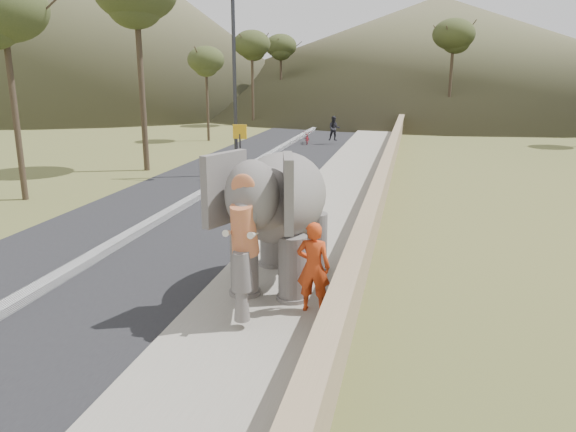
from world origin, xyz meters
name	(u,v)px	position (x,y,z in m)	size (l,w,h in m)	color
ground	(284,283)	(0.00, 0.00, 0.00)	(160.00, 160.00, 0.00)	olive
road	(221,185)	(-5.00, 10.00, 0.01)	(7.00, 120.00, 0.03)	black
median	(221,183)	(-5.00, 10.00, 0.11)	(0.35, 120.00, 0.22)	black
walkway	(341,189)	(0.00, 10.00, 0.07)	(3.00, 120.00, 0.15)	#9E9687
parapet	(384,179)	(1.65, 10.00, 0.55)	(0.30, 120.00, 1.10)	tan
lamppost	(241,64)	(-4.69, 12.18, 4.87)	(1.76, 0.36, 8.00)	#313236
signboard	(240,143)	(-4.50, 11.19, 1.64)	(0.60, 0.08, 2.40)	#2D2D33
hill_left	(86,16)	(-38.00, 55.00, 11.00)	(60.00, 60.00, 22.00)	brown
hill_far	(437,51)	(5.00, 70.00, 7.00)	(80.00, 80.00, 14.00)	brown
elephant_and_man	(282,216)	(0.02, -0.25, 1.63)	(2.44, 4.24, 2.98)	slate
motorcyclist	(320,133)	(-3.15, 23.76, 0.70)	(2.57, 1.65, 1.78)	maroon
trees	(403,79)	(1.74, 27.20, 4.02)	(48.18, 41.86, 9.58)	#473828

